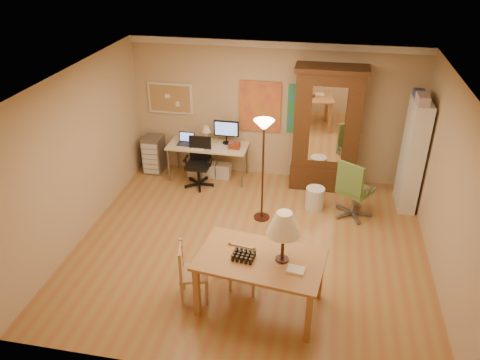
% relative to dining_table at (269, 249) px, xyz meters
% --- Properties ---
extents(floor, '(5.50, 5.50, 0.00)m').
position_rel_dining_table_xyz_m(floor, '(-0.44, 1.29, -0.95)').
color(floor, '#A7673B').
rests_on(floor, ground).
extents(crown_molding, '(5.50, 0.08, 0.12)m').
position_rel_dining_table_xyz_m(crown_molding, '(-0.44, 3.75, 1.69)').
color(crown_molding, white).
rests_on(crown_molding, floor).
extents(corkboard, '(0.90, 0.04, 0.62)m').
position_rel_dining_table_xyz_m(corkboard, '(-2.49, 3.76, 0.55)').
color(corkboard, tan).
rests_on(corkboard, floor).
extents(art_panel_left, '(0.80, 0.04, 1.00)m').
position_rel_dining_table_xyz_m(art_panel_left, '(-0.69, 3.76, 0.50)').
color(art_panel_left, gold).
rests_on(art_panel_left, floor).
extents(art_panel_right, '(0.75, 0.04, 0.95)m').
position_rel_dining_table_xyz_m(art_panel_right, '(0.21, 3.76, 0.50)').
color(art_panel_right, teal).
rests_on(art_panel_right, floor).
extents(dining_table, '(1.71, 1.16, 1.51)m').
position_rel_dining_table_xyz_m(dining_table, '(0.00, 0.00, 0.00)').
color(dining_table, brown).
rests_on(dining_table, floor).
extents(ladder_chair_back, '(0.45, 0.43, 0.85)m').
position_rel_dining_table_xyz_m(ladder_chair_back, '(-0.35, 0.31, -0.56)').
color(ladder_chair_back, '#9D6C47').
rests_on(ladder_chair_back, floor).
extents(ladder_chair_left, '(0.47, 0.48, 0.86)m').
position_rel_dining_table_xyz_m(ladder_chair_left, '(-1.02, -0.01, -0.55)').
color(ladder_chair_left, '#9D6C47').
rests_on(ladder_chair_left, floor).
extents(torchiere_lamp, '(0.33, 0.33, 1.83)m').
position_rel_dining_table_xyz_m(torchiere_lamp, '(-0.39, 2.12, 0.51)').
color(torchiere_lamp, '#3F2119').
rests_on(torchiere_lamp, floor).
extents(computer_desk, '(1.57, 0.69, 1.19)m').
position_rel_dining_table_xyz_m(computer_desk, '(-1.63, 3.45, -0.52)').
color(computer_desk, beige).
rests_on(computer_desk, floor).
extents(office_chair_black, '(0.59, 0.59, 0.96)m').
position_rel_dining_table_xyz_m(office_chair_black, '(-1.77, 3.07, -0.70)').
color(office_chair_black, black).
rests_on(office_chair_black, floor).
extents(office_chair_green, '(0.68, 0.69, 1.09)m').
position_rel_dining_table_xyz_m(office_chair_green, '(1.15, 2.49, -0.66)').
color(office_chair_green, slate).
rests_on(office_chair_green, floor).
extents(drawer_cart, '(0.37, 0.45, 0.75)m').
position_rel_dining_table_xyz_m(drawer_cart, '(-2.84, 3.49, -0.58)').
color(drawer_cart, slate).
rests_on(drawer_cart, floor).
extents(armoire, '(1.28, 0.61, 2.36)m').
position_rel_dining_table_xyz_m(armoire, '(0.60, 3.53, 0.08)').
color(armoire, '#3E1C11').
rests_on(armoire, floor).
extents(bookshelf, '(0.30, 0.79, 1.98)m').
position_rel_dining_table_xyz_m(bookshelf, '(2.11, 3.09, 0.03)').
color(bookshelf, white).
rests_on(bookshelf, floor).
extents(wastebin, '(0.34, 0.34, 0.42)m').
position_rel_dining_table_xyz_m(wastebin, '(0.50, 2.61, -0.74)').
color(wastebin, silver).
rests_on(wastebin, floor).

